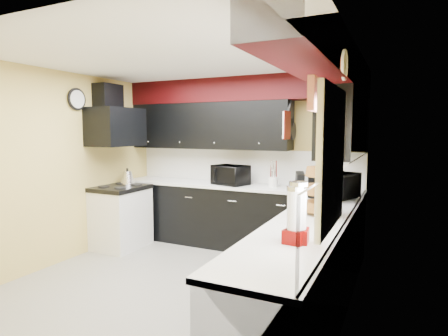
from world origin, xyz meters
name	(u,v)px	position (x,y,z in m)	size (l,w,h in m)	color
ground	(181,283)	(0.00, 0.00, 0.00)	(3.60, 3.60, 0.00)	gray
wall_back	(242,162)	(0.00, 1.80, 1.25)	(3.60, 0.06, 2.50)	#E0C666
wall_right	(350,185)	(1.80, 0.00, 1.25)	(0.06, 3.60, 2.50)	#E0C666
wall_left	(63,167)	(-1.80, 0.00, 1.25)	(0.06, 3.60, 2.50)	#E0C666
ceiling	(178,59)	(0.00, 0.00, 2.50)	(3.60, 3.60, 0.06)	white
cab_back	(234,217)	(0.00, 1.50, 0.45)	(3.60, 0.60, 0.90)	black
cab_right	(307,277)	(1.50, -0.30, 0.45)	(0.60, 3.00, 0.90)	black
counter_back	(234,186)	(0.00, 1.50, 0.92)	(3.62, 0.64, 0.04)	white
counter_right	(308,224)	(1.50, -0.30, 0.92)	(0.64, 3.02, 0.04)	white
splash_back	(242,166)	(0.00, 1.79, 1.19)	(3.60, 0.02, 0.50)	white
splash_right	(348,191)	(1.79, 0.00, 1.19)	(0.02, 3.60, 0.50)	white
upper_back	(208,126)	(-0.50, 1.62, 1.80)	(2.60, 0.35, 0.70)	black
upper_right	(345,124)	(1.62, 0.90, 1.80)	(0.35, 1.80, 0.70)	black
soffit_back	(238,90)	(0.00, 1.62, 2.33)	(3.60, 0.36, 0.35)	black
soffit_right	(329,60)	(1.62, -0.18, 2.33)	(0.36, 3.24, 0.35)	black
stove	(121,219)	(-1.50, 0.75, 0.43)	(0.60, 0.75, 0.86)	white
cooktop	(120,188)	(-1.50, 0.75, 0.89)	(0.62, 0.77, 0.06)	black
hood	(116,127)	(-1.55, 0.75, 1.78)	(0.50, 0.78, 0.55)	black
hood_duct	(108,98)	(-1.68, 0.75, 2.20)	(0.24, 0.40, 0.40)	black
window	(332,158)	(1.79, -0.90, 1.55)	(0.03, 0.86, 0.96)	white
valance	(325,98)	(1.73, -0.90, 1.95)	(0.04, 0.88, 0.20)	red
pan_top	(291,111)	(0.82, 1.55, 2.00)	(0.03, 0.22, 0.40)	black
pan_mid	(288,129)	(0.82, 1.42, 1.75)	(0.03, 0.28, 0.46)	black
pan_low	(293,131)	(0.82, 1.68, 1.72)	(0.03, 0.24, 0.42)	black
cut_board	(286,125)	(0.83, 1.30, 1.80)	(0.03, 0.26, 0.35)	white
baskets	(319,189)	(1.52, 0.05, 1.18)	(0.27, 0.27, 0.50)	brown
clock	(77,99)	(-1.77, 0.25, 2.15)	(0.03, 0.30, 0.30)	black
deco_plate	(344,65)	(1.77, -0.35, 2.25)	(0.03, 0.24, 0.24)	white
toaster_oven	(230,175)	(-0.05, 1.45, 1.08)	(0.49, 0.41, 0.28)	black
microwave	(335,186)	(1.52, 0.97, 1.09)	(0.54, 0.37, 0.30)	black
utensil_crock	(273,182)	(0.60, 1.51, 1.01)	(0.13, 0.13, 0.14)	white
knife_block	(300,181)	(0.97, 1.50, 1.05)	(0.10, 0.14, 0.23)	black
kettle	(127,177)	(-1.57, 0.99, 1.02)	(0.21, 0.21, 0.19)	silver
dispenser_a	(298,214)	(1.56, -0.91, 1.15)	(0.15, 0.15, 0.42)	#570C00
dispenser_b	(295,217)	(1.55, -0.95, 1.13)	(0.14, 0.14, 0.38)	maroon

